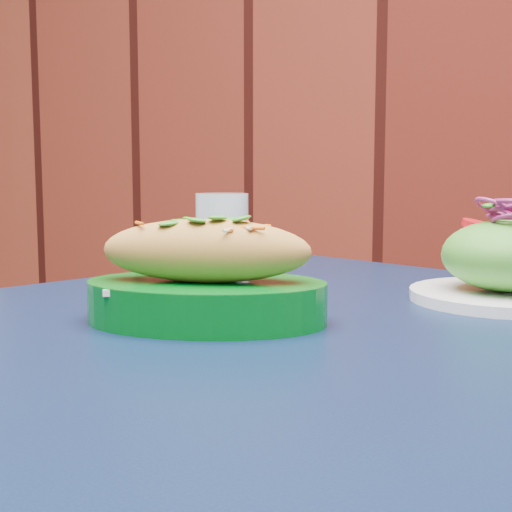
% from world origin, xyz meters
% --- Properties ---
extents(cafe_table, '(1.04, 1.04, 0.75)m').
position_xyz_m(cafe_table, '(0.27, 1.67, 0.66)').
color(cafe_table, black).
rests_on(cafe_table, ground).
extents(banh_mi_basket, '(0.26, 0.20, 0.11)m').
position_xyz_m(banh_mi_basket, '(0.17, 1.61, 0.79)').
color(banh_mi_basket, '#005B13').
rests_on(banh_mi_basket, cafe_table).
extents(salad_plate, '(0.21, 0.21, 0.12)m').
position_xyz_m(salad_plate, '(0.42, 1.85, 0.79)').
color(salad_plate, white).
rests_on(salad_plate, cafe_table).
extents(water_glass, '(0.07, 0.07, 0.11)m').
position_xyz_m(water_glass, '(0.06, 1.87, 0.81)').
color(water_glass, silver).
rests_on(water_glass, cafe_table).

